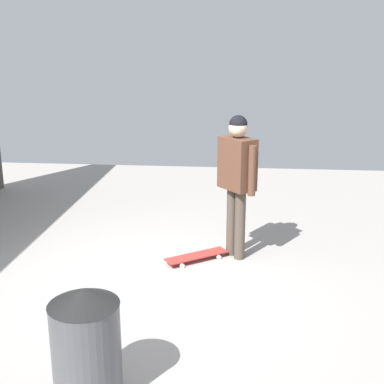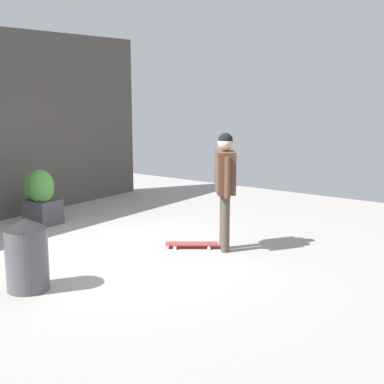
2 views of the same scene
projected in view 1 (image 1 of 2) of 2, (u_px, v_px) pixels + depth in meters
ground_plane at (135, 293)px, 5.44m from camera, size 12.00×12.00×0.00m
skateboarder at (237, 171)px, 6.10m from camera, size 0.51×0.49×1.77m
skateboard at (197, 256)px, 6.25m from camera, size 0.62×0.77×0.08m
trash_bin at (86, 344)px, 3.71m from camera, size 0.52×0.52×0.89m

